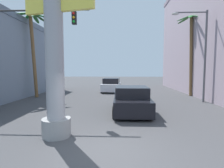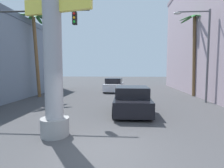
{
  "view_description": "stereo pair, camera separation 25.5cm",
  "coord_description": "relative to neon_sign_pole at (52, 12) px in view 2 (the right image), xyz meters",
  "views": [
    {
      "loc": [
        0.4,
        -5.19,
        2.57
      ],
      "look_at": [
        0.0,
        4.31,
        1.77
      ],
      "focal_mm": 28.0,
      "sensor_mm": 36.0,
      "label": 1
    },
    {
      "loc": [
        0.66,
        -5.18,
        2.57
      ],
      "look_at": [
        0.0,
        4.31,
        1.77
      ],
      "focal_mm": 28.0,
      "sensor_mm": 36.0,
      "label": 2
    }
  ],
  "objects": [
    {
      "name": "ground_plane",
      "position": [
        2.0,
        8.74,
        -4.68
      ],
      "size": [
        94.24,
        94.24,
        0.0
      ],
      "primitive_type": "plane",
      "color": "#424244"
    },
    {
      "name": "neon_sign_pole",
      "position": [
        0.0,
        0.0,
        0.0
      ],
      "size": [
        3.1,
        1.08,
        9.79
      ],
      "color": "#9E9EA3",
      "rests_on": "ground"
    },
    {
      "name": "street_lamp",
      "position": [
        8.6,
        7.46,
        -0.38
      ],
      "size": [
        2.73,
        0.28,
        7.05
      ],
      "color": "#59595E",
      "rests_on": "ground"
    },
    {
      "name": "traffic_light_mast",
      "position": [
        -3.24,
        3.54,
        -0.4
      ],
      "size": [
        5.82,
        0.32,
        6.0
      ],
      "color": "#333333",
      "rests_on": "ground"
    },
    {
      "name": "car_lead",
      "position": [
        3.12,
        4.05,
        -3.98
      ],
      "size": [
        2.15,
        4.66,
        1.56
      ],
      "color": "black",
      "rests_on": "ground"
    },
    {
      "name": "car_far",
      "position": [
        1.49,
        13.89,
        -3.94
      ],
      "size": [
        2.29,
        4.39,
        1.56
      ],
      "color": "black",
      "rests_on": "ground"
    },
    {
      "name": "palm_tree_mid_left",
      "position": [
        -5.38,
        9.2,
        0.51
      ],
      "size": [
        2.92,
        3.01,
        7.66
      ],
      "color": "brown",
      "rests_on": "ground"
    },
    {
      "name": "palm_tree_mid_right",
      "position": [
        9.28,
        10.87,
        0.49
      ],
      "size": [
        2.87,
        2.69,
        7.72
      ],
      "color": "brown",
      "rests_on": "ground"
    }
  ]
}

